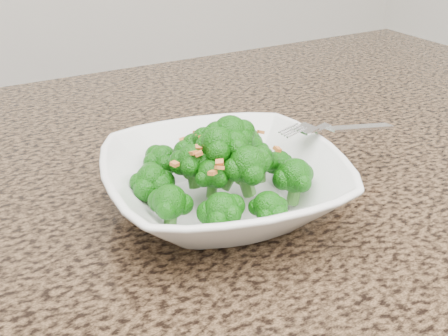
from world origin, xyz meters
TOP-DOWN VIEW (x-y plane):
  - granite_counter at (0.00, 0.30)m, footprint 1.64×1.04m
  - bowl at (0.05, 0.27)m, footprint 0.30×0.30m
  - broccoli_pile at (0.05, 0.27)m, footprint 0.22×0.22m
  - garlic_topping at (0.05, 0.27)m, footprint 0.13×0.13m
  - fork at (0.18, 0.27)m, footprint 0.19×0.06m

SIDE VIEW (x-z plane):
  - granite_counter at x=0.00m, z-range 0.87..0.90m
  - bowl at x=0.05m, z-range 0.90..0.96m
  - fork at x=0.18m, z-range 0.96..0.97m
  - broccoli_pile at x=0.05m, z-range 0.96..1.03m
  - garlic_topping at x=0.05m, z-range 1.03..1.03m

